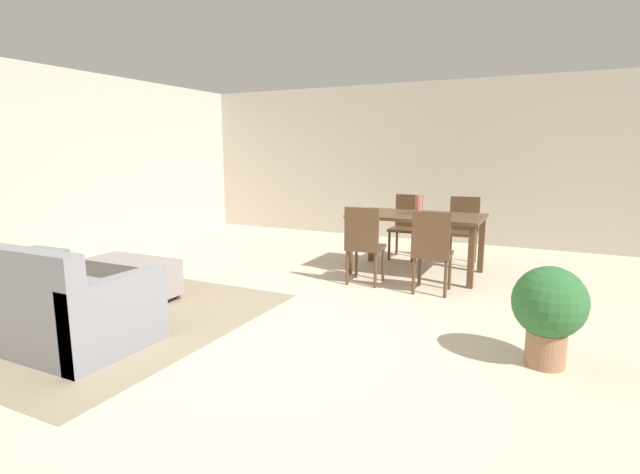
# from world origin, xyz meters

# --- Properties ---
(ground_plane) EXTENTS (10.80, 10.80, 0.00)m
(ground_plane) POSITION_xyz_m (0.00, 0.00, 0.00)
(ground_plane) COLOR beige
(wall_back) EXTENTS (9.00, 0.12, 2.70)m
(wall_back) POSITION_xyz_m (0.00, 5.00, 1.35)
(wall_back) COLOR #BCB2A0
(wall_back) RESTS_ON ground_plane
(wall_left) EXTENTS (0.12, 11.00, 2.70)m
(wall_left) POSITION_xyz_m (-4.50, 0.50, 1.35)
(wall_left) COLOR #BCB2A0
(wall_left) RESTS_ON ground_plane
(area_rug) EXTENTS (3.00, 2.80, 0.01)m
(area_rug) POSITION_xyz_m (-2.04, -0.36, 0.00)
(area_rug) COLOR gray
(area_rug) RESTS_ON ground_plane
(couch) EXTENTS (2.21, 0.90, 0.86)m
(couch) POSITION_xyz_m (-2.04, -0.96, 0.29)
(couch) COLOR gray
(couch) RESTS_ON ground_plane
(ottoman_table) EXTENTS (0.98, 0.46, 0.43)m
(ottoman_table) POSITION_xyz_m (-2.04, 0.19, 0.24)
(ottoman_table) COLOR gray
(ottoman_table) RESTS_ON ground_plane
(dining_table) EXTENTS (1.61, 0.94, 0.76)m
(dining_table) POSITION_xyz_m (0.35, 2.58, 0.67)
(dining_table) COLOR #513823
(dining_table) RESTS_ON ground_plane
(dining_chair_near_left) EXTENTS (0.43, 0.43, 0.92)m
(dining_chair_near_left) POSITION_xyz_m (-0.06, 1.78, 0.52)
(dining_chair_near_left) COLOR #513823
(dining_chair_near_left) RESTS_ON ground_plane
(dining_chair_near_right) EXTENTS (0.43, 0.43, 0.92)m
(dining_chair_near_right) POSITION_xyz_m (0.74, 1.75, 0.52)
(dining_chair_near_right) COLOR #513823
(dining_chair_near_right) RESTS_ON ground_plane
(dining_chair_far_left) EXTENTS (0.41, 0.41, 0.92)m
(dining_chair_far_left) POSITION_xyz_m (-0.02, 3.42, 0.52)
(dining_chair_far_left) COLOR #513823
(dining_chair_far_left) RESTS_ON ground_plane
(dining_chair_far_right) EXTENTS (0.43, 0.43, 0.92)m
(dining_chair_far_right) POSITION_xyz_m (0.78, 3.45, 0.52)
(dining_chair_far_right) COLOR #513823
(dining_chair_far_right) RESTS_ON ground_plane
(vase_centerpiece) EXTENTS (0.09, 0.09, 0.25)m
(vase_centerpiece) POSITION_xyz_m (0.37, 2.55, 0.89)
(vase_centerpiece) COLOR #B26659
(vase_centerpiece) RESTS_ON dining_table
(potted_plant) EXTENTS (0.52, 0.52, 0.74)m
(potted_plant) POSITION_xyz_m (1.91, 0.34, 0.44)
(potted_plant) COLOR #996B4C
(potted_plant) RESTS_ON ground_plane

